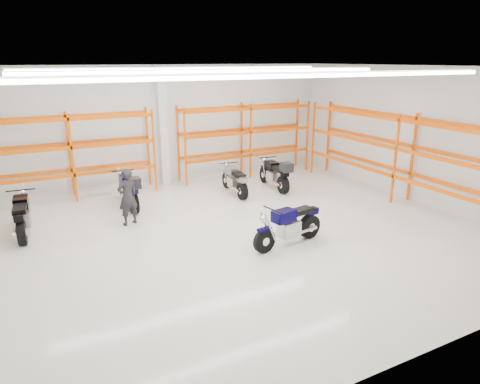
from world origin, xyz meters
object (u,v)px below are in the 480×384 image
structural_column (163,126)px  motorcycle_back_d (276,175)px  motorcycle_back_b (129,191)px  motorcycle_main (291,226)px  motorcycle_back_a (22,217)px  motorcycle_back_c (235,181)px  standing_man (128,197)px

structural_column → motorcycle_back_d: bearing=-37.9°
motorcycle_back_b → motorcycle_back_d: size_ratio=1.01×
motorcycle_main → motorcycle_back_a: (-6.25, 3.92, 0.02)m
motorcycle_back_a → motorcycle_back_b: bearing=16.2°
motorcycle_back_c → motorcycle_back_d: bearing=-5.4°
motorcycle_main → structural_column: (-1.14, 7.09, 1.73)m
motorcycle_main → motorcycle_back_d: motorcycle_back_d is taller
motorcycle_back_a → motorcycle_back_d: (8.54, 0.50, 0.04)m
motorcycle_back_b → structural_column: size_ratio=0.52×
motorcycle_back_c → standing_man: 4.30m
structural_column → motorcycle_main: bearing=-80.9°
motorcycle_back_b → structural_column: structural_column is taller
motorcycle_back_b → motorcycle_back_c: motorcycle_back_b is taller
motorcycle_back_b → structural_column: (1.94, 2.25, 1.67)m
structural_column → standing_man: bearing=-121.9°
motorcycle_back_c → standing_man: (-4.11, -1.20, 0.36)m
motorcycle_main → structural_column: size_ratio=0.50×
standing_man → motorcycle_back_b: bearing=-123.3°
motorcycle_main → motorcycle_back_a: bearing=147.9°
motorcycle_back_c → structural_column: 3.56m
motorcycle_back_c → structural_column: structural_column is taller
motorcycle_back_c → motorcycle_back_d: size_ratio=0.92×
motorcycle_back_d → standing_man: (-5.74, -1.05, 0.28)m
motorcycle_back_a → motorcycle_back_c: size_ratio=1.08×
motorcycle_back_d → motorcycle_main: bearing=-117.3°
motorcycle_back_a → motorcycle_back_c: motorcycle_back_a is taller
motorcycle_back_c → motorcycle_back_d: motorcycle_back_d is taller
structural_column → motorcycle_back_a: bearing=-148.2°
standing_man → motorcycle_back_c: bearing=177.2°
motorcycle_main → standing_man: 4.85m
motorcycle_back_a → motorcycle_back_c: bearing=5.4°
motorcycle_back_c → motorcycle_back_d: (1.63, -0.15, 0.08)m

